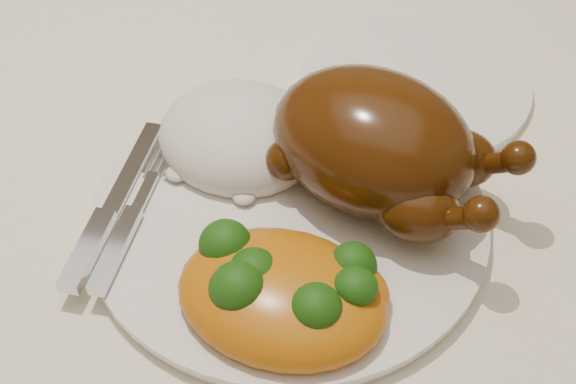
% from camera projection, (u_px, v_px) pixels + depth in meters
% --- Properties ---
extents(dining_table, '(1.60, 0.90, 0.76)m').
position_uv_depth(dining_table, '(169.00, 158.00, 0.78)').
color(dining_table, brown).
rests_on(dining_table, floor).
extents(tablecloth, '(1.73, 1.03, 0.18)m').
position_uv_depth(tablecloth, '(160.00, 99.00, 0.73)').
color(tablecloth, white).
rests_on(tablecloth, dining_table).
extents(dinner_plate, '(0.29, 0.29, 0.01)m').
position_uv_depth(dinner_plate, '(288.00, 217.00, 0.58)').
color(dinner_plate, white).
rests_on(dinner_plate, tablecloth).
extents(side_plate, '(0.25, 0.25, 0.01)m').
position_uv_depth(side_plate, '(415.00, 84.00, 0.69)').
color(side_plate, white).
rests_on(side_plate, tablecloth).
extents(roast_chicken, '(0.20, 0.16, 0.10)m').
position_uv_depth(roast_chicken, '(378.00, 145.00, 0.56)').
color(roast_chicken, '#452207').
rests_on(roast_chicken, dinner_plate).
extents(rice_mound, '(0.15, 0.14, 0.07)m').
position_uv_depth(rice_mound, '(240.00, 137.00, 0.61)').
color(rice_mound, white).
rests_on(rice_mound, dinner_plate).
extents(mac_and_cheese, '(0.15, 0.12, 0.06)m').
position_uv_depth(mac_and_cheese, '(287.00, 292.00, 0.51)').
color(mac_and_cheese, orange).
rests_on(mac_and_cheese, dinner_plate).
extents(cutlery, '(0.03, 0.17, 0.01)m').
position_uv_depth(cutlery, '(114.00, 224.00, 0.56)').
color(cutlery, silver).
rests_on(cutlery, dinner_plate).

